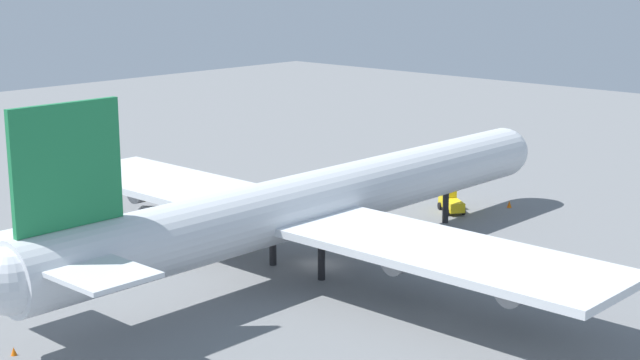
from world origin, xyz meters
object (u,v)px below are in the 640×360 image
Objects in this scene: catering_truck at (153,217)px; safety_cone_nose at (509,204)px; cargo_airplane at (316,202)px; safety_cone_tail at (14,351)px; fuel_truck at (451,202)px.

catering_truck is 42.82m from safety_cone_nose.
safety_cone_tail is at bearing 176.67° from cargo_airplane.
safety_cone_nose is at bearing -2.90° from cargo_airplane.
safety_cone_nose is (6.42, -4.17, -0.73)m from fuel_truck.
safety_cone_tail is (-31.55, 1.83, -6.11)m from cargo_airplane.
cargo_airplane is at bearing -84.69° from catering_truck.
cargo_airplane is 32.19m from safety_cone_tail.
cargo_airplane is 16.32× the size of catering_truck.
cargo_airplane is 85.06× the size of safety_cone_nose.
safety_cone_nose is 1.26× the size of safety_cone_tail.
fuel_truck is 35.17m from catering_truck.
cargo_airplane reaches higher than catering_truck.
cargo_airplane is at bearing -3.33° from safety_cone_tail.
cargo_airplane is at bearing 177.10° from safety_cone_nose.
cargo_airplane is 26.93m from fuel_truck.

